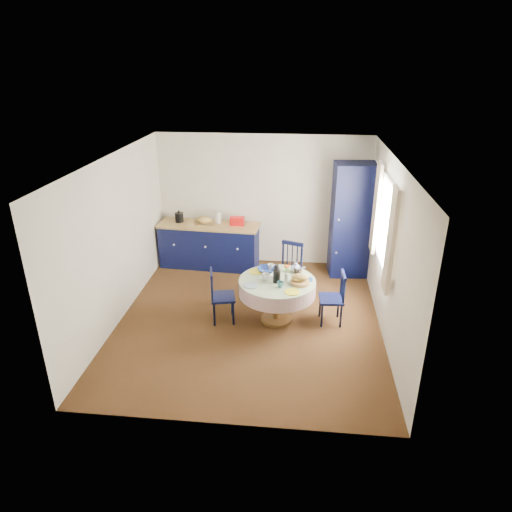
{
  "coord_description": "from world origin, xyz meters",
  "views": [
    {
      "loc": [
        0.73,
        -6.11,
        3.76
      ],
      "look_at": [
        0.08,
        0.2,
        0.99
      ],
      "focal_mm": 32.0,
      "sensor_mm": 36.0,
      "label": 1
    }
  ],
  "objects_px": {
    "mug_b": "(280,285)",
    "mug_c": "(298,271)",
    "dining_table": "(278,287)",
    "cobalt_bowl": "(267,270)",
    "chair_far": "(289,270)",
    "chair_right": "(334,298)",
    "kitchen_counter": "(209,244)",
    "mug_d": "(271,267)",
    "mug_a": "(266,277)",
    "pantry_cabinet": "(352,221)",
    "chair_left": "(220,296)"
  },
  "relations": [
    {
      "from": "dining_table",
      "to": "cobalt_bowl",
      "type": "distance_m",
      "value": 0.37
    },
    {
      "from": "cobalt_bowl",
      "to": "mug_b",
      "type": "bearing_deg",
      "value": -64.8
    },
    {
      "from": "chair_left",
      "to": "mug_c",
      "type": "xyz_separation_m",
      "value": [
        1.16,
        0.34,
        0.32
      ]
    },
    {
      "from": "mug_d",
      "to": "mug_b",
      "type": "bearing_deg",
      "value": -72.71
    },
    {
      "from": "kitchen_counter",
      "to": "dining_table",
      "type": "relative_size",
      "value": 1.69
    },
    {
      "from": "mug_a",
      "to": "mug_b",
      "type": "bearing_deg",
      "value": -44.66
    },
    {
      "from": "pantry_cabinet",
      "to": "chair_right",
      "type": "xyz_separation_m",
      "value": [
        -0.38,
        -1.8,
        -0.62
      ]
    },
    {
      "from": "chair_left",
      "to": "chair_far",
      "type": "relative_size",
      "value": 0.91
    },
    {
      "from": "pantry_cabinet",
      "to": "cobalt_bowl",
      "type": "relative_size",
      "value": 7.65
    },
    {
      "from": "dining_table",
      "to": "chair_far",
      "type": "height_order",
      "value": "dining_table"
    },
    {
      "from": "mug_a",
      "to": "mug_d",
      "type": "height_order",
      "value": "mug_a"
    },
    {
      "from": "pantry_cabinet",
      "to": "chair_far",
      "type": "bearing_deg",
      "value": -142.27
    },
    {
      "from": "cobalt_bowl",
      "to": "mug_d",
      "type": "bearing_deg",
      "value": 57.18
    },
    {
      "from": "dining_table",
      "to": "chair_right",
      "type": "xyz_separation_m",
      "value": [
        0.85,
        0.05,
        -0.16
      ]
    },
    {
      "from": "chair_far",
      "to": "mug_b",
      "type": "height_order",
      "value": "chair_far"
    },
    {
      "from": "mug_d",
      "to": "kitchen_counter",
      "type": "bearing_deg",
      "value": 130.02
    },
    {
      "from": "chair_left",
      "to": "mug_c",
      "type": "bearing_deg",
      "value": -86.26
    },
    {
      "from": "chair_right",
      "to": "mug_d",
      "type": "height_order",
      "value": "chair_right"
    },
    {
      "from": "kitchen_counter",
      "to": "dining_table",
      "type": "bearing_deg",
      "value": -49.23
    },
    {
      "from": "mug_b",
      "to": "chair_far",
      "type": "bearing_deg",
      "value": 85.14
    },
    {
      "from": "kitchen_counter",
      "to": "dining_table",
      "type": "xyz_separation_m",
      "value": [
        1.43,
        -1.9,
        0.14
      ]
    },
    {
      "from": "pantry_cabinet",
      "to": "chair_right",
      "type": "height_order",
      "value": "pantry_cabinet"
    },
    {
      "from": "chair_far",
      "to": "mug_c",
      "type": "relative_size",
      "value": 7.23
    },
    {
      "from": "chair_far",
      "to": "mug_a",
      "type": "relative_size",
      "value": 7.45
    },
    {
      "from": "pantry_cabinet",
      "to": "chair_left",
      "type": "bearing_deg",
      "value": -142.17
    },
    {
      "from": "chair_left",
      "to": "mug_d",
      "type": "height_order",
      "value": "chair_left"
    },
    {
      "from": "chair_far",
      "to": "chair_right",
      "type": "bearing_deg",
      "value": -27.57
    },
    {
      "from": "kitchen_counter",
      "to": "chair_far",
      "type": "xyz_separation_m",
      "value": [
        1.57,
        -1.06,
        0.03
      ]
    },
    {
      "from": "chair_right",
      "to": "kitchen_counter",
      "type": "bearing_deg",
      "value": -132.85
    },
    {
      "from": "kitchen_counter",
      "to": "mug_c",
      "type": "distance_m",
      "value": 2.4
    },
    {
      "from": "chair_left",
      "to": "mug_c",
      "type": "height_order",
      "value": "chair_left"
    },
    {
      "from": "kitchen_counter",
      "to": "mug_c",
      "type": "height_order",
      "value": "kitchen_counter"
    },
    {
      "from": "mug_b",
      "to": "mug_c",
      "type": "distance_m",
      "value": 0.54
    },
    {
      "from": "chair_far",
      "to": "mug_d",
      "type": "relative_size",
      "value": 9.5
    },
    {
      "from": "mug_b",
      "to": "mug_c",
      "type": "xyz_separation_m",
      "value": [
        0.25,
        0.48,
        0.01
      ]
    },
    {
      "from": "kitchen_counter",
      "to": "chair_right",
      "type": "height_order",
      "value": "kitchen_counter"
    },
    {
      "from": "mug_d",
      "to": "pantry_cabinet",
      "type": "bearing_deg",
      "value": 47.51
    },
    {
      "from": "pantry_cabinet",
      "to": "mug_b",
      "type": "height_order",
      "value": "pantry_cabinet"
    },
    {
      "from": "mug_b",
      "to": "mug_d",
      "type": "distance_m",
      "value": 0.61
    },
    {
      "from": "kitchen_counter",
      "to": "chair_left",
      "type": "distance_m",
      "value": 2.06
    },
    {
      "from": "pantry_cabinet",
      "to": "mug_a",
      "type": "relative_size",
      "value": 16.63
    },
    {
      "from": "chair_far",
      "to": "mug_d",
      "type": "height_order",
      "value": "chair_far"
    },
    {
      "from": "dining_table",
      "to": "mug_c",
      "type": "relative_size",
      "value": 8.93
    },
    {
      "from": "kitchen_counter",
      "to": "mug_c",
      "type": "bearing_deg",
      "value": -39.97
    },
    {
      "from": "chair_far",
      "to": "mug_c",
      "type": "xyz_separation_m",
      "value": [
        0.15,
        -0.59,
        0.27
      ]
    },
    {
      "from": "chair_far",
      "to": "cobalt_bowl",
      "type": "relative_size",
      "value": 3.43
    },
    {
      "from": "mug_a",
      "to": "mug_d",
      "type": "xyz_separation_m",
      "value": [
        0.04,
        0.37,
        -0.0
      ]
    },
    {
      "from": "dining_table",
      "to": "chair_far",
      "type": "bearing_deg",
      "value": 81.04
    },
    {
      "from": "mug_a",
      "to": "mug_c",
      "type": "bearing_deg",
      "value": 29.14
    },
    {
      "from": "mug_a",
      "to": "mug_d",
      "type": "relative_size",
      "value": 1.28
    }
  ]
}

